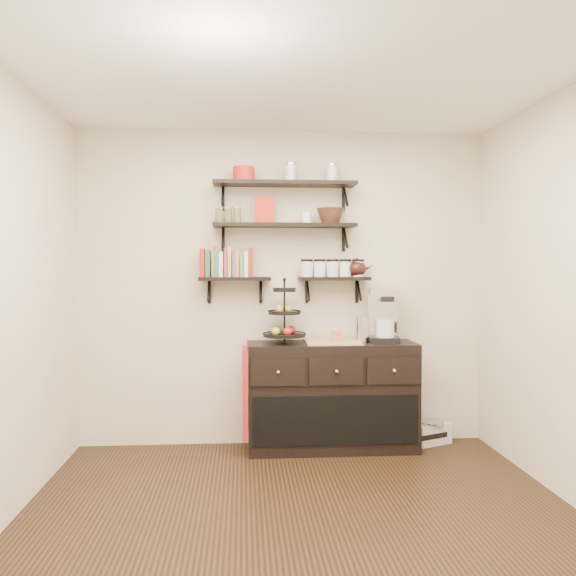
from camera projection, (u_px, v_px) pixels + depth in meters
The scene contains 21 objects.
floor at pixel (304, 527), 3.59m from camera, with size 3.50×3.50×0.00m, color black.
ceiling at pixel (304, 64), 3.49m from camera, with size 3.50×3.50×0.02m, color white.
back_wall at pixel (284, 288), 5.28m from camera, with size 3.50×0.02×2.70m, color silver.
shelf_top at pixel (285, 184), 5.12m from camera, with size 1.20×0.27×0.23m.
shelf_mid at pixel (285, 226), 5.13m from camera, with size 1.20×0.27×0.23m.
shelf_low_left at pixel (235, 280), 5.13m from camera, with size 0.60×0.25×0.23m.
shelf_low_right at pixel (334, 279), 5.19m from camera, with size 0.60×0.25×0.23m.
cookbooks at pixel (229, 263), 5.12m from camera, with size 0.43×0.15×0.26m.
glass_canisters at pixel (333, 269), 5.19m from camera, with size 0.54×0.10×0.13m.
sideboard at pixel (332, 396), 5.11m from camera, with size 1.40×0.50×0.92m.
fruit_stand at pixel (285, 322), 5.06m from camera, with size 0.35×0.35×0.52m.
candle at pixel (337, 336), 5.10m from camera, with size 0.08×0.08×0.08m, color #B26529.
coffee_maker at pixel (383, 316), 5.15m from camera, with size 0.28×0.27×0.45m.
thermal_carafe at pixel (362, 330), 5.09m from camera, with size 0.11×0.11×0.22m, color silver.
apron at pixel (245, 392), 4.95m from camera, with size 0.04×0.31×0.72m, color #AD1214.
radio at pixel (431, 433), 5.27m from camera, with size 0.37×0.30×0.20m.
recipe_box at pixel (265, 210), 5.11m from camera, with size 0.16×0.06×0.22m, color red.
walnut_bowl at pixel (331, 216), 5.16m from camera, with size 0.24×0.24×0.13m, color black, non-canonical shape.
ramekins at pixel (307, 218), 5.14m from camera, with size 0.09×0.09×0.10m, color white.
teapot at pixel (357, 267), 5.20m from camera, with size 0.22×0.16×0.16m, color black, non-canonical shape.
red_pot at pixel (244, 174), 5.09m from camera, with size 0.18×0.18×0.12m, color red.
Camera 1 is at (-0.35, -3.52, 1.54)m, focal length 38.00 mm.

